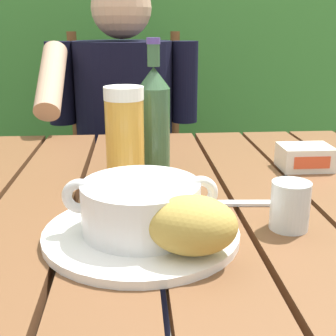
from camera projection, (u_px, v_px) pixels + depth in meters
name	position (u px, v px, depth m)	size (l,w,h in m)	color
dining_table	(190.00, 244.00, 0.83)	(1.20, 0.97, 0.74)	brown
hedge_backdrop	(178.00, 37.00, 2.22)	(2.96, 0.83, 2.42)	#3A7730
chair_near_diner	(127.00, 174.00, 1.74)	(0.43, 0.40, 1.01)	brown
person_eating	(124.00, 130.00, 1.49)	(0.48, 0.47, 1.19)	black
serving_plate	(141.00, 233.00, 0.64)	(0.28, 0.28, 0.01)	white
soup_bowl	(141.00, 205.00, 0.63)	(0.22, 0.17, 0.08)	white
bread_roll	(192.00, 225.00, 0.56)	(0.13, 0.11, 0.07)	gold
beer_glass	(125.00, 137.00, 0.82)	(0.07, 0.07, 0.18)	gold
beer_bottle	(154.00, 119.00, 0.90)	(0.06, 0.06, 0.26)	#375A39
water_glass_small	(290.00, 206.00, 0.66)	(0.06, 0.06, 0.07)	silver
butter_tub	(305.00, 157.00, 0.94)	(0.11, 0.08, 0.05)	white
table_knife	(214.00, 203.00, 0.76)	(0.17, 0.03, 0.01)	silver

